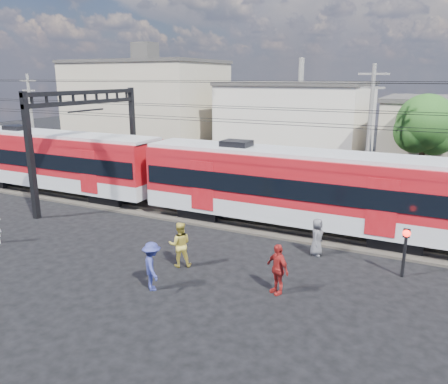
{
  "coord_description": "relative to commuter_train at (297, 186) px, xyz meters",
  "views": [
    {
      "loc": [
        9.86,
        -12.87,
        7.73
      ],
      "look_at": [
        1.04,
        5.0,
        2.46
      ],
      "focal_mm": 35.0,
      "sensor_mm": 36.0,
      "label": 1
    }
  ],
  "objects": [
    {
      "name": "building_west",
      "position": [
        -20.71,
        16.0,
        2.25
      ],
      "size": [
        14.28,
        10.2,
        9.3
      ],
      "color": "tan",
      "rests_on": "ground"
    },
    {
      "name": "ground",
      "position": [
        -3.71,
        -8.0,
        -2.4
      ],
      "size": [
        120.0,
        120.0,
        0.0
      ],
      "primitive_type": "plane",
      "color": "black",
      "rests_on": "ground"
    },
    {
      "name": "track_bed",
      "position": [
        -3.71,
        0.0,
        -2.34
      ],
      "size": [
        70.0,
        3.4,
        0.12
      ],
      "primitive_type": "cube",
      "color": "#2D2823",
      "rests_on": "ground"
    },
    {
      "name": "pedestrian_d",
      "position": [
        1.42,
        -6.86,
        -1.44
      ],
      "size": [
        1.2,
        0.98,
        1.91
      ],
      "primitive_type": "imported",
      "rotation": [
        0.0,
        0.0,
        -0.55
      ],
      "color": "maroon",
      "rests_on": "ground"
    },
    {
      "name": "rail_far",
      "position": [
        -3.71,
        0.75,
        -2.22
      ],
      "size": [
        70.0,
        0.12,
        0.12
      ],
      "primitive_type": "cube",
      "color": "#59544C",
      "rests_on": "track_bed"
    },
    {
      "name": "tree_near",
      "position": [
        5.48,
        10.09,
        2.26
      ],
      "size": [
        3.82,
        3.64,
        6.72
      ],
      "color": "#382619",
      "rests_on": "ground"
    },
    {
      "name": "building_midwest",
      "position": [
        -5.71,
        19.0,
        1.25
      ],
      "size": [
        12.24,
        12.24,
        7.3
      ],
      "color": "beige",
      "rests_on": "ground"
    },
    {
      "name": "utility_pole_mid",
      "position": [
        2.29,
        7.0,
        2.13
      ],
      "size": [
        1.8,
        0.24,
        8.5
      ],
      "color": "slate",
      "rests_on": "ground"
    },
    {
      "name": "utility_pole_west",
      "position": [
        -25.71,
        6.0,
        1.88
      ],
      "size": [
        1.8,
        0.24,
        8.0
      ],
      "color": "slate",
      "rests_on": "ground"
    },
    {
      "name": "pedestrian_b",
      "position": [
        -3.03,
        -6.42,
        -1.43
      ],
      "size": [
        1.18,
        1.11,
        1.93
      ],
      "primitive_type": "imported",
      "rotation": [
        0.0,
        0.0,
        3.69
      ],
      "color": "gold",
      "rests_on": "ground"
    },
    {
      "name": "crossing_signal",
      "position": [
        5.45,
        -3.39,
        -0.99
      ],
      "size": [
        0.3,
        0.3,
        2.03
      ],
      "color": "black",
      "rests_on": "ground"
    },
    {
      "name": "catenary",
      "position": [
        -12.36,
        -0.0,
        2.73
      ],
      "size": [
        70.0,
        9.3,
        7.52
      ],
      "color": "black",
      "rests_on": "ground"
    },
    {
      "name": "commuter_train",
      "position": [
        0.0,
        0.0,
        0.0
      ],
      "size": [
        50.3,
        3.08,
        4.17
      ],
      "color": "black",
      "rests_on": "ground"
    },
    {
      "name": "pedestrian_c",
      "position": [
        -2.85,
        -8.66,
        -1.47
      ],
      "size": [
        1.34,
        1.34,
        1.87
      ],
      "primitive_type": "imported",
      "rotation": [
        0.0,
        0.0,
        2.36
      ],
      "color": "navy",
      "rests_on": "ground"
    },
    {
      "name": "rail_near",
      "position": [
        -3.71,
        -0.75,
        -2.22
      ],
      "size": [
        70.0,
        0.12,
        0.12
      ],
      "primitive_type": "cube",
      "color": "#59544C",
      "rests_on": "track_bed"
    },
    {
      "name": "pedestrian_e",
      "position": [
        1.8,
        -2.73,
        -1.55
      ],
      "size": [
        0.55,
        0.84,
        1.7
      ],
      "primitive_type": "imported",
      "rotation": [
        0.0,
        0.0,
        1.56
      ],
      "color": "#4E4D52",
      "rests_on": "ground"
    }
  ]
}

